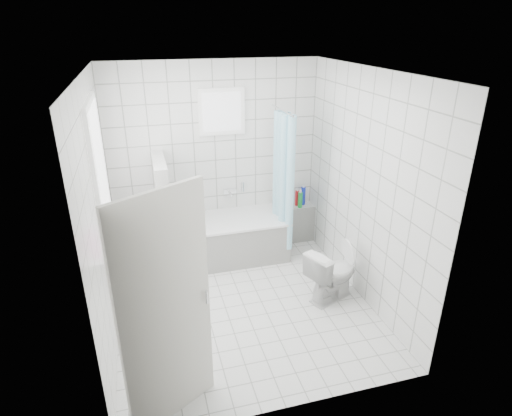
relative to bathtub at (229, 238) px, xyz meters
name	(u,v)px	position (x,y,z in m)	size (l,w,h in m)	color
ground	(244,305)	(-0.08, -1.12, -0.29)	(3.00, 3.00, 0.00)	white
ceiling	(240,71)	(-0.08, -1.12, 2.31)	(3.00, 3.00, 0.00)	white
wall_back	(216,160)	(-0.08, 0.38, 1.01)	(2.80, 0.02, 2.60)	white
wall_front	(291,278)	(-0.08, -2.62, 1.01)	(2.80, 0.02, 2.60)	white
wall_left	(101,217)	(-1.48, -1.12, 1.01)	(0.02, 3.00, 2.60)	white
wall_right	(363,189)	(1.32, -1.12, 1.01)	(0.02, 3.00, 2.60)	white
window_left	(103,177)	(-1.43, -0.82, 1.31)	(0.01, 0.90, 1.40)	white
window_back	(222,112)	(0.02, 0.33, 1.66)	(0.50, 0.01, 0.50)	white
window_sill	(117,242)	(-1.39, -0.82, 0.57)	(0.18, 1.02, 0.08)	white
door	(167,314)	(-0.98, -2.40, 0.71)	(0.04, 0.80, 2.00)	silver
bathtub	(229,238)	(0.00, 0.00, 0.00)	(1.56, 0.77, 0.58)	white
partition_wall	(164,216)	(-0.84, -0.05, 0.46)	(0.15, 0.85, 1.50)	white
tiled_ledge	(299,222)	(1.13, 0.25, -0.02)	(0.40, 0.24, 0.55)	white
toilet	(332,274)	(0.95, -1.26, 0.04)	(0.37, 0.64, 0.66)	white
curtain_rod	(282,110)	(0.72, -0.02, 1.71)	(0.02, 0.02, 0.80)	silver
shower_curtain	(284,182)	(0.72, -0.16, 0.81)	(0.14, 0.48, 1.78)	#4AB8D9
tub_faucet	(230,191)	(0.10, 0.33, 0.56)	(0.18, 0.06, 0.06)	silver
sill_bottles	(116,228)	(-1.38, -0.86, 0.75)	(0.18, 0.74, 0.33)	white
ledge_bottles	(300,198)	(1.12, 0.24, 0.38)	(0.16, 0.16, 0.27)	#189435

